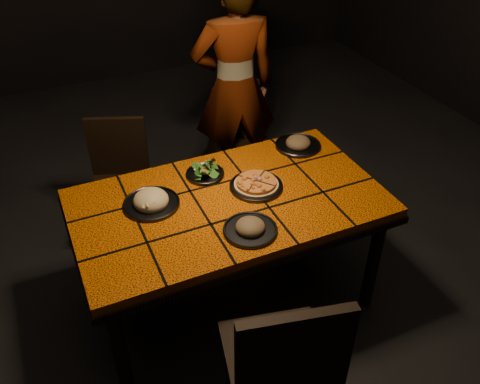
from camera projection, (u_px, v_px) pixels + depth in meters
name	position (u px, v px, depth m)	size (l,w,h in m)	color
room_shell	(226.00, 62.00, 2.19)	(6.04, 7.04, 3.08)	black
dining_table	(229.00, 211.00, 2.69)	(1.62, 0.92, 0.75)	#D65D06
chair_near	(283.00, 362.00, 2.07)	(0.53, 0.53, 0.98)	black
chair_far_left	(119.00, 174.00, 3.31)	(0.49, 0.49, 0.84)	black
chair_far_right	(241.00, 133.00, 3.75)	(0.38, 0.38, 0.82)	black
diner	(235.00, 87.00, 3.55)	(0.60, 0.40, 1.65)	brown
plate_pizza	(256.00, 185.00, 2.71)	(0.34, 0.34, 0.04)	#323236
plate_pasta	(151.00, 201.00, 2.59)	(0.29, 0.29, 0.10)	#323236
plate_salad	(205.00, 172.00, 2.80)	(0.21, 0.21, 0.07)	#323236
plate_mushroom_a	(250.00, 228.00, 2.42)	(0.26, 0.26, 0.09)	#323236
plate_mushroom_b	(298.00, 143.00, 3.05)	(0.28, 0.28, 0.09)	#323236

